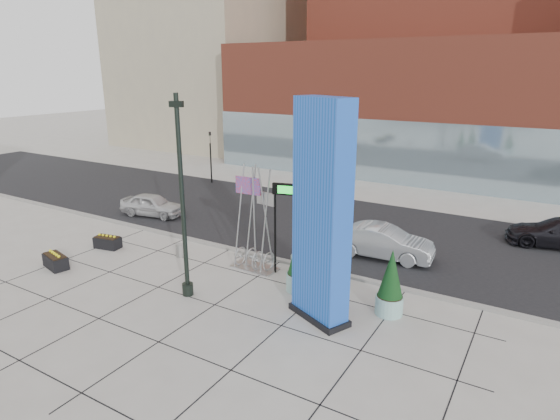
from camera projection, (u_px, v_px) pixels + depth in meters
The scene contains 19 objects.
ground at pixel (211, 289), 19.42m from camera, with size 160.00×160.00×0.00m, color #9E9991.
street_asphalt at pixel (318, 224), 27.64m from camera, with size 80.00×12.00×0.02m, color black.
curb_edge at pixel (263, 256), 22.69m from camera, with size 80.00×0.30×0.12m, color gray.
tower_podium at pixel (419, 110), 39.55m from camera, with size 34.00×10.00×11.00m, color #A4442F.
tower_glass_front at pixel (400, 153), 36.47m from camera, with size 34.00×0.60×5.00m, color #8CA5B2.
blue_pylon at pixel (322, 218), 16.10m from camera, with size 2.60×1.95×7.92m.
lamp_post at pixel (183, 218), 17.99m from camera, with size 0.54×0.44×7.96m.
public_art_sculpture at pixel (254, 242), 21.11m from camera, with size 2.16×1.14×4.82m.
concrete_bollard at pixel (179, 250), 22.71m from camera, with size 0.33×0.33×0.65m, color gray.
overhead_street_sign at pixel (289, 198), 19.65m from camera, with size 1.93×0.65×4.13m.
round_planter_east at pixel (391, 284), 17.12m from camera, with size 1.02×1.02×2.56m.
round_planter_mid at pixel (300, 262), 18.96m from camera, with size 1.07×1.07×2.68m.
round_planter_west at pixel (303, 245), 20.86m from camera, with size 1.04×1.04×2.61m.
box_planter_north at pixel (107, 242), 23.82m from camera, with size 1.41×0.88×0.72m.
box_planter_south at pixel (56, 261), 21.42m from camera, with size 1.51×1.00×0.76m.
car_white_west at pixel (152, 205), 28.99m from camera, with size 1.62×4.03×1.37m, color silver.
car_silver_mid at pixel (383, 242), 22.46m from camera, with size 1.65×4.74×1.56m, color #ADB0B5.
car_dark_east at pixel (560, 233), 23.87m from camera, with size 2.07×5.09×1.48m, color black.
traffic_signal at pixel (211, 155), 36.98m from camera, with size 0.15×0.18×4.10m.
Camera 1 is at (11.51, -13.69, 8.74)m, focal length 30.00 mm.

